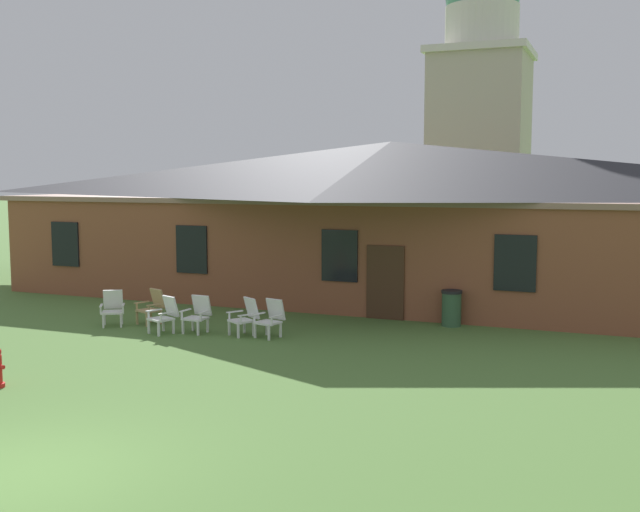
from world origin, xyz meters
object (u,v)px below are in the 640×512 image
(lawn_chair_by_porch, at_px, (113,307))
(lawn_chair_left_end, at_px, (165,314))
(lawn_chair_far_side, at_px, (271,317))
(lawn_chair_right_end, at_px, (245,316))
(lawn_chair_near_door, at_px, (152,306))
(lawn_chair_middle, at_px, (198,313))
(trash_bin, at_px, (451,308))

(lawn_chair_by_porch, bearing_deg, lawn_chair_left_end, -10.14)
(lawn_chair_left_end, bearing_deg, lawn_chair_far_side, 12.66)
(lawn_chair_by_porch, distance_m, lawn_chair_right_end, 3.94)
(lawn_chair_by_porch, distance_m, lawn_chair_left_end, 1.92)
(lawn_chair_near_door, height_order, lawn_chair_right_end, same)
(lawn_chair_by_porch, xyz_separation_m, lawn_chair_far_side, (4.63, 0.28, 0.00))
(lawn_chair_by_porch, bearing_deg, lawn_chair_near_door, 34.15)
(lawn_chair_middle, bearing_deg, lawn_chair_right_end, 6.52)
(lawn_chair_by_porch, relative_size, lawn_chair_left_end, 1.00)
(lawn_chair_right_end, bearing_deg, lawn_chair_far_side, 4.32)
(trash_bin, bearing_deg, lawn_chair_middle, -151.11)
(lawn_chair_left_end, relative_size, lawn_chair_middle, 1.00)
(lawn_chair_near_door, height_order, trash_bin, trash_bin)
(lawn_chair_by_porch, distance_m, trash_bin, 9.20)
(lawn_chair_near_door, relative_size, lawn_chair_far_side, 1.00)
(lawn_chair_near_door, bearing_deg, trash_bin, 19.73)
(lawn_chair_far_side, bearing_deg, lawn_chair_middle, -174.24)
(lawn_chair_far_side, distance_m, trash_bin, 4.99)
(lawn_chair_left_end, relative_size, trash_bin, 0.98)
(lawn_chair_middle, relative_size, trash_bin, 0.98)
(lawn_chair_by_porch, bearing_deg, lawn_chair_right_end, 3.25)
(lawn_chair_right_end, relative_size, trash_bin, 0.98)
(lawn_chair_middle, height_order, lawn_chair_far_side, same)
(lawn_chair_by_porch, xyz_separation_m, lawn_chair_left_end, (1.89, -0.34, 0.00))
(lawn_chair_middle, bearing_deg, lawn_chair_near_door, 163.63)
(lawn_chair_by_porch, distance_m, lawn_chair_far_side, 4.64)
(lawn_chair_near_door, xyz_separation_m, lawn_chair_left_end, (1.02, -0.93, 0.00))
(lawn_chair_left_end, xyz_separation_m, lawn_chair_far_side, (2.74, 0.62, 0.00))
(lawn_chair_near_door, xyz_separation_m, lawn_chair_far_side, (3.76, -0.31, 0.00))
(lawn_chair_by_porch, bearing_deg, trash_bin, 21.36)
(lawn_chair_middle, xyz_separation_m, lawn_chair_right_end, (1.31, 0.15, 0.00))
(lawn_chair_near_door, bearing_deg, lawn_chair_far_side, -4.77)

